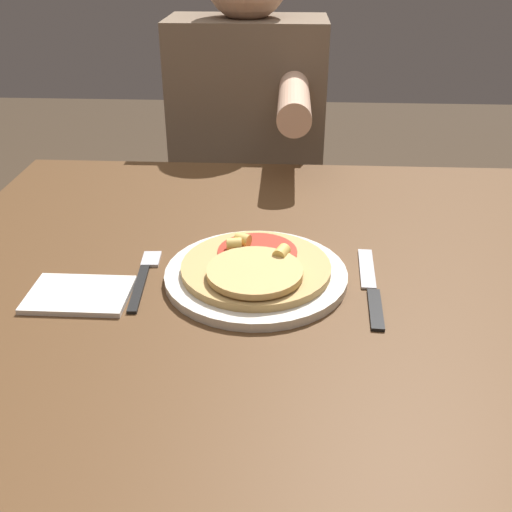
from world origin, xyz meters
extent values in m
cube|color=brown|center=(0.00, 0.00, 0.74)|extent=(1.10, 0.94, 0.03)
cylinder|color=brown|center=(-0.49, 0.41, 0.36)|extent=(0.06, 0.06, 0.72)
cylinder|color=brown|center=(0.49, 0.41, 0.36)|extent=(0.06, 0.06, 0.72)
cylinder|color=silver|center=(-0.02, -0.04, 0.76)|extent=(0.28, 0.28, 0.01)
cylinder|color=tan|center=(-0.02, -0.04, 0.77)|extent=(0.22, 0.22, 0.01)
cylinder|color=#B22D1E|center=(-0.02, 0.00, 0.78)|extent=(0.12, 0.12, 0.00)
cylinder|color=tan|center=(-0.02, -0.07, 0.79)|extent=(0.14, 0.14, 0.01)
cylinder|color=#E5BC5B|center=(-0.05, 0.00, 0.79)|extent=(0.03, 0.02, 0.02)
cylinder|color=#E5BC5B|center=(-0.04, 0.02, 0.79)|extent=(0.03, 0.03, 0.02)
cylinder|color=#E5BC5B|center=(0.02, -0.02, 0.79)|extent=(0.03, 0.03, 0.02)
cube|color=black|center=(-0.19, -0.08, 0.75)|extent=(0.02, 0.13, 0.00)
cube|color=silver|center=(-0.19, 0.01, 0.75)|extent=(0.03, 0.05, 0.00)
cube|color=black|center=(0.15, -0.11, 0.75)|extent=(0.02, 0.10, 0.00)
cube|color=silver|center=(0.15, 0.00, 0.75)|extent=(0.03, 0.12, 0.00)
cube|color=silver|center=(-0.27, -0.10, 0.76)|extent=(0.14, 0.10, 0.01)
cylinder|color=#2D2D38|center=(-0.17, 0.75, 0.25)|extent=(0.11, 0.11, 0.50)
cylinder|color=#2D2D38|center=(0.01, 0.75, 0.25)|extent=(0.11, 0.11, 0.50)
cube|color=#75604C|center=(-0.08, 0.75, 0.77)|extent=(0.40, 0.22, 0.53)
cylinder|color=tan|center=(0.04, 0.49, 0.89)|extent=(0.07, 0.30, 0.07)
camera|label=1|loc=(0.03, -0.81, 1.22)|focal=42.00mm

